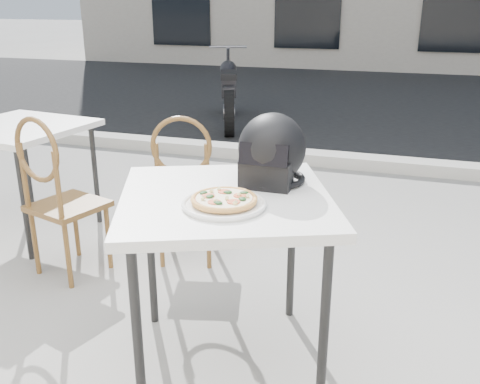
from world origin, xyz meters
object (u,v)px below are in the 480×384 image
(pizza, at_px, (224,199))
(cafe_table_side, at_px, (19,135))
(plate, at_px, (224,204))
(cafe_chair_main, at_px, (185,182))
(motorcycle, at_px, (229,92))
(cafe_table_main, at_px, (226,211))
(cafe_chair_side, at_px, (56,189))
(helmet, at_px, (271,152))

(pizza, distance_m, cafe_table_side, 2.22)
(plate, relative_size, cafe_chair_main, 0.37)
(cafe_table_side, height_order, motorcycle, motorcycle)
(pizza, bearing_deg, cafe_chair_main, 121.61)
(cafe_table_main, xyz_separation_m, cafe_chair_main, (-0.58, 0.88, -0.21))
(plate, bearing_deg, cafe_table_side, 149.88)
(cafe_table_main, bearing_deg, cafe_table_side, 152.37)
(plate, relative_size, pizza, 1.03)
(plate, height_order, cafe_table_side, plate)
(cafe_table_side, bearing_deg, plate, -30.12)
(plate, xyz_separation_m, cafe_chair_side, (-1.27, 0.61, -0.28))
(cafe_table_side, relative_size, cafe_chair_side, 0.92)
(pizza, relative_size, motorcycle, 0.18)
(cafe_chair_main, relative_size, cafe_table_side, 1.05)
(cafe_chair_main, height_order, cafe_chair_side, cafe_chair_side)
(helmet, bearing_deg, cafe_table_main, -121.50)
(helmet, xyz_separation_m, cafe_chair_main, (-0.72, 0.65, -0.43))
(plate, relative_size, cafe_table_side, 0.39)
(pizza, bearing_deg, motorcycle, 109.05)
(plate, bearing_deg, motorcycle, 109.05)
(cafe_chair_side, distance_m, motorcycle, 4.41)
(cafe_table_main, distance_m, helmet, 0.34)
(plate, height_order, pizza, pizza)
(cafe_table_main, height_order, cafe_chair_side, cafe_chair_side)
(cafe_chair_main, relative_size, cafe_chair_side, 0.97)
(cafe_table_side, bearing_deg, motorcycle, 87.18)
(pizza, relative_size, cafe_chair_side, 0.35)
(cafe_table_side, xyz_separation_m, cafe_chair_side, (0.65, -0.50, -0.16))
(cafe_table_main, bearing_deg, cafe_chair_side, 158.77)
(helmet, bearing_deg, cafe_table_side, 159.57)
(cafe_chair_main, bearing_deg, cafe_table_side, -19.27)
(pizza, bearing_deg, plate, -82.63)
(pizza, distance_m, helmet, 0.38)
(cafe_table_main, height_order, cafe_chair_main, cafe_chair_main)
(plate, height_order, cafe_chair_main, cafe_chair_main)
(cafe_chair_side, xyz_separation_m, motorcycle, (-0.46, 4.38, -0.12))
(cafe_chair_main, xyz_separation_m, motorcycle, (-1.10, 3.98, -0.10))
(cafe_table_main, bearing_deg, motorcycle, 109.09)
(helmet, relative_size, cafe_chair_side, 0.31)
(plate, relative_size, helmet, 1.14)
(plate, xyz_separation_m, cafe_chair_main, (-0.62, 1.01, -0.30))
(cafe_table_main, distance_m, pizza, 0.17)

